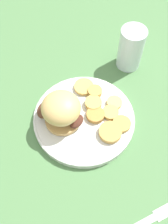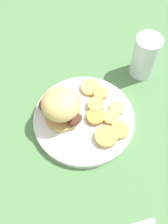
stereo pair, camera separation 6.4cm
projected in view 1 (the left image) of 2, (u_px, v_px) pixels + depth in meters
The scene contains 13 objects.
ground_plane at pixel (84, 121), 0.68m from camera, with size 4.00×4.00×0.00m, color #4C7A47.
dinner_plate at pixel (84, 119), 0.67m from camera, with size 0.26×0.26×0.02m.
sandwich at pixel (61, 111), 0.62m from camera, with size 0.12×0.10×0.09m.
potato_round_0 at pixel (110, 132), 0.63m from camera, with size 0.06×0.06×0.01m, color tan.
potato_round_1 at pixel (122, 124), 0.65m from camera, with size 0.05×0.05×0.01m, color tan.
potato_round_2 at pixel (93, 103), 0.67m from camera, with size 0.04×0.04×0.01m, color tan.
potato_round_3 at pixel (110, 113), 0.66m from camera, with size 0.04×0.04×0.01m, color tan.
potato_round_4 at pixel (114, 103), 0.68m from camera, with size 0.04×0.04×0.01m, color #DBB766.
potato_round_5 at pixel (95, 115), 0.66m from camera, with size 0.05×0.05×0.01m, color #BC8942.
potato_round_6 at pixel (95, 92), 0.69m from camera, with size 0.04×0.04×0.01m, color tan.
potato_round_7 at pixel (84, 87), 0.70m from camera, with size 0.05×0.05×0.01m, color tan.
fork at pixel (142, 224), 0.55m from camera, with size 0.06×0.18×0.00m.
drinking_glass at pixel (131, 48), 0.72m from camera, with size 0.07×0.07×0.13m.
Camera 1 is at (0.25, -0.20, 0.60)m, focal length 42.00 mm.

